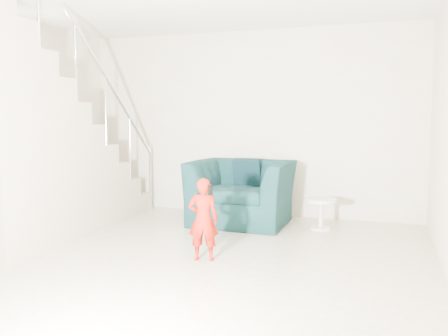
{
  "coord_description": "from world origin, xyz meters",
  "views": [
    {
      "loc": [
        1.93,
        -4.04,
        1.45
      ],
      "look_at": [
        0.15,
        1.2,
        0.85
      ],
      "focal_mm": 38.0,
      "sensor_mm": 36.0,
      "label": 1
    }
  ],
  "objects_px": {
    "side_table": "(321,209)",
    "toddler": "(203,219)",
    "armchair": "(242,192)",
    "staircase": "(36,159)"
  },
  "relations": [
    {
      "from": "toddler",
      "to": "staircase",
      "type": "relative_size",
      "value": 0.23
    },
    {
      "from": "side_table",
      "to": "staircase",
      "type": "relative_size",
      "value": 0.11
    },
    {
      "from": "armchair",
      "to": "toddler",
      "type": "relative_size",
      "value": 1.55
    },
    {
      "from": "side_table",
      "to": "armchair",
      "type": "bearing_deg",
      "value": 178.06
    },
    {
      "from": "toddler",
      "to": "armchair",
      "type": "bearing_deg",
      "value": -100.27
    },
    {
      "from": "armchair",
      "to": "staircase",
      "type": "bearing_deg",
      "value": -142.97
    },
    {
      "from": "side_table",
      "to": "toddler",
      "type": "bearing_deg",
      "value": -119.08
    },
    {
      "from": "armchair",
      "to": "toddler",
      "type": "distance_m",
      "value": 1.76
    },
    {
      "from": "armchair",
      "to": "staircase",
      "type": "relative_size",
      "value": 0.36
    },
    {
      "from": "side_table",
      "to": "staircase",
      "type": "xyz_separation_m",
      "value": [
        -3.18,
        -1.51,
        0.68
      ]
    }
  ]
}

